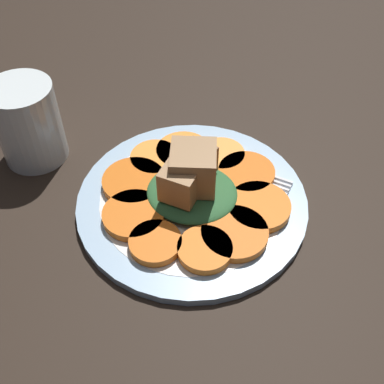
# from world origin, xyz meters

# --- Properties ---
(table_slab) EXTENTS (1.20, 1.20, 0.02)m
(table_slab) POSITION_xyz_m (0.00, 0.00, 0.01)
(table_slab) COLOR black
(table_slab) RESTS_ON ground
(plate) EXTENTS (0.26, 0.26, 0.01)m
(plate) POSITION_xyz_m (0.00, 0.00, 0.03)
(plate) COLOR #99B7D1
(plate) RESTS_ON table_slab
(carrot_slice_0) EXTENTS (0.05, 0.05, 0.01)m
(carrot_slice_0) POSITION_xyz_m (0.02, 0.07, 0.04)
(carrot_slice_0) COLOR orange
(carrot_slice_0) RESTS_ON plate
(carrot_slice_1) EXTENTS (0.06, 0.06, 0.01)m
(carrot_slice_1) POSITION_xyz_m (-0.03, 0.07, 0.04)
(carrot_slice_1) COLOR orange
(carrot_slice_1) RESTS_ON plate
(carrot_slice_2) EXTENTS (0.07, 0.07, 0.01)m
(carrot_slice_2) POSITION_xyz_m (-0.05, 0.04, 0.04)
(carrot_slice_2) COLOR orange
(carrot_slice_2) RESTS_ON plate
(carrot_slice_3) EXTENTS (0.07, 0.07, 0.01)m
(carrot_slice_3) POSITION_xyz_m (-0.07, 0.00, 0.04)
(carrot_slice_3) COLOR orange
(carrot_slice_3) RESTS_ON plate
(carrot_slice_4) EXTENTS (0.07, 0.07, 0.01)m
(carrot_slice_4) POSITION_xyz_m (-0.05, -0.05, 0.04)
(carrot_slice_4) COLOR #D66014
(carrot_slice_4) RESTS_ON plate
(carrot_slice_5) EXTENTS (0.06, 0.06, 0.01)m
(carrot_slice_5) POSITION_xyz_m (-0.02, -0.07, 0.04)
(carrot_slice_5) COLOR #F9963A
(carrot_slice_5) RESTS_ON plate
(carrot_slice_6) EXTENTS (0.07, 0.07, 0.01)m
(carrot_slice_6) POSITION_xyz_m (0.03, -0.07, 0.04)
(carrot_slice_6) COLOR orange
(carrot_slice_6) RESTS_ON plate
(carrot_slice_7) EXTENTS (0.06, 0.06, 0.01)m
(carrot_slice_7) POSITION_xyz_m (0.06, -0.05, 0.04)
(carrot_slice_7) COLOR orange
(carrot_slice_7) RESTS_ON plate
(carrot_slice_8) EXTENTS (0.07, 0.07, 0.01)m
(carrot_slice_8) POSITION_xyz_m (0.07, -0.01, 0.04)
(carrot_slice_8) COLOR #D66014
(carrot_slice_8) RESTS_ON plate
(carrot_slice_9) EXTENTS (0.07, 0.07, 0.01)m
(carrot_slice_9) POSITION_xyz_m (0.05, 0.04, 0.04)
(carrot_slice_9) COLOR orange
(carrot_slice_9) RESTS_ON plate
(center_pile) EXTENTS (0.10, 0.09, 0.07)m
(center_pile) POSITION_xyz_m (0.00, -0.00, 0.06)
(center_pile) COLOR #2D6033
(center_pile) RESTS_ON plate
(fork) EXTENTS (0.18, 0.06, 0.00)m
(fork) POSITION_xyz_m (-0.02, -0.06, 0.03)
(fork) COLOR silver
(fork) RESTS_ON plate
(water_glass) EXTENTS (0.08, 0.08, 0.10)m
(water_glass) POSITION_xyz_m (0.21, -0.04, 0.07)
(water_glass) COLOR silver
(water_glass) RESTS_ON table_slab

